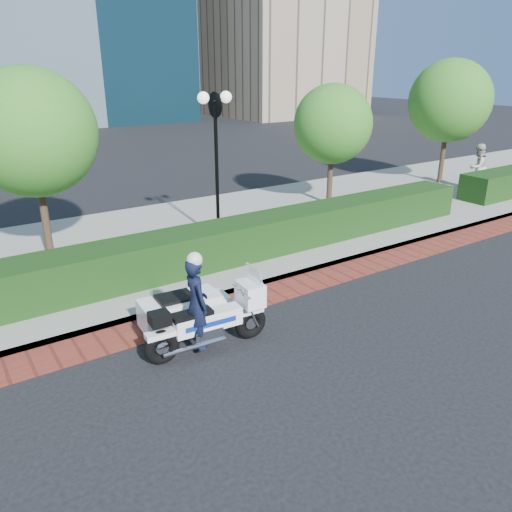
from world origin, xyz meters
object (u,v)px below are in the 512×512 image
tree_b (32,133)px  pedestrian (477,167)px  lamppost (216,144)px  tree_d (450,101)px  tree_c (333,124)px  police_motorcycle (195,311)px

tree_b → pedestrian: tree_b is taller
lamppost → tree_d: size_ratio=0.82×
tree_c → tree_d: (6.50, 0.00, 0.56)m
tree_d → pedestrian: size_ratio=2.71×
lamppost → police_motorcycle: bearing=-124.2°
tree_c → police_motorcycle: tree_c is taller
tree_c → police_motorcycle: bearing=-145.4°
police_motorcycle → tree_d: bearing=25.5°
police_motorcycle → pedestrian: bearing=19.7°
tree_b → tree_d: 16.50m
tree_c → police_motorcycle: size_ratio=1.74×
tree_d → police_motorcycle: 16.60m
lamppost → tree_c: 5.65m
lamppost → pedestrian: size_ratio=2.21×
tree_c → police_motorcycle: 10.83m
tree_b → police_motorcycle: bearing=-77.8°
tree_c → tree_b: bearing=180.0°
tree_b → tree_d: tree_d is taller
lamppost → pedestrian: lamppost is taller
lamppost → tree_d: tree_d is taller
tree_b → tree_c: bearing=-0.0°
tree_c → tree_d: bearing=0.0°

